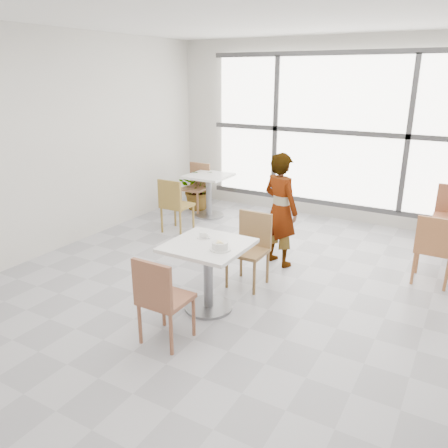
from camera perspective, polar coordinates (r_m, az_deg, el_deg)
The scene contains 16 objects.
floor at distance 5.03m, azimuth 1.73°, elevation -9.87°, with size 7.00×7.00×0.00m, color #9E9EA5.
ceiling at distance 4.46m, azimuth 2.15°, elevation 26.34°, with size 7.00×7.00×0.00m, color white.
wall_back at distance 7.74m, azimuth 14.52°, elevation 11.43°, with size 6.00×6.00×0.00m, color silver.
wall_left at distance 6.47m, azimuth -22.55°, elevation 9.26°, with size 7.00×7.00×0.00m, color silver.
window at distance 7.68m, azimuth 14.38°, elevation 11.38°, with size 4.60×0.07×2.52m.
main_table at distance 4.66m, azimuth -2.07°, elevation -5.14°, with size 0.80×0.80×0.75m.
chair_near at distance 4.12m, azimuth -8.19°, elevation -9.11°, with size 0.42×0.42×0.87m.
chair_far at distance 5.26m, azimuth 3.48°, elevation -2.57°, with size 0.42×0.42×0.87m.
oatmeal_bowl at distance 4.40m, azimuth -0.50°, elevation -2.80°, with size 0.21×0.21×0.09m.
coffee_cup at distance 4.72m, azimuth -2.66°, elevation -1.47°, with size 0.16×0.13×0.07m.
person at distance 5.77m, azimuth 7.26°, elevation 1.81°, with size 0.54×0.36×1.49m, color black.
bg_table_left at distance 7.79m, azimuth -1.97°, elevation 4.46°, with size 0.70×0.70×0.75m.
bg_chair_left_near at distance 6.99m, azimuth -6.45°, elevation 2.78°, with size 0.42×0.42×0.87m.
bg_chair_left_far at distance 8.14m, azimuth -3.50°, elevation 5.17°, with size 0.42×0.42×0.87m.
bg_chair_right_near at distance 5.76m, azimuth 25.41°, elevation -2.52°, with size 0.42×0.42×0.87m.
plant_left at distance 8.25m, azimuth -3.25°, elevation 4.52°, with size 0.70×0.60×0.77m, color #457542.
Camera 1 is at (2.08, -3.90, 2.41)m, focal length 35.58 mm.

